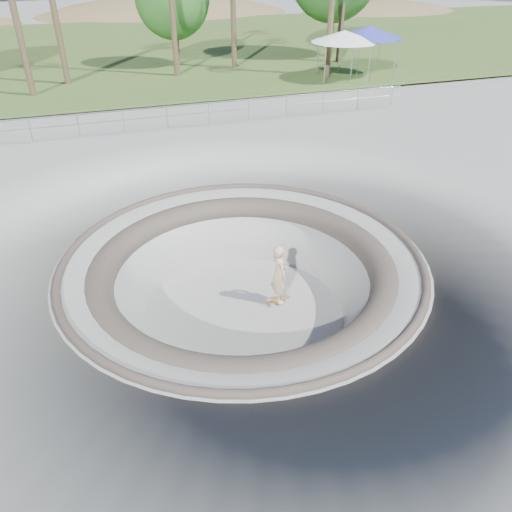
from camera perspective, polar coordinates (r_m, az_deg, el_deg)
name	(u,v)px	position (r m, az deg, el deg)	size (l,w,h in m)	color
ground	(242,259)	(14.07, -1.56, -0.34)	(180.00, 180.00, 0.00)	gray
skate_bowl	(243,310)	(15.12, -1.46, -6.21)	(14.00, 14.00, 4.10)	gray
grass_strip	(122,49)	(46.10, -15.06, 21.91)	(180.00, 36.00, 0.12)	#3B5823
distant_hills	(142,77)	(70.45, -12.90, 19.35)	(103.20, 45.00, 28.60)	brown
safety_railing	(167,117)	(24.60, -10.12, 15.41)	(25.00, 0.06, 1.03)	#989BA0
skateboard	(278,300)	(15.55, 2.57, -5.06)	(0.78, 0.40, 0.08)	olive
skater	(279,274)	(14.98, 2.66, -2.07)	(0.70, 0.46, 1.92)	#DDB58F
canopy_white	(344,37)	(33.54, 10.07, 23.47)	(5.51, 5.51, 2.88)	#989BA0
canopy_blue	(369,32)	(34.98, 12.78, 23.69)	(5.81, 5.81, 2.98)	#989BA0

